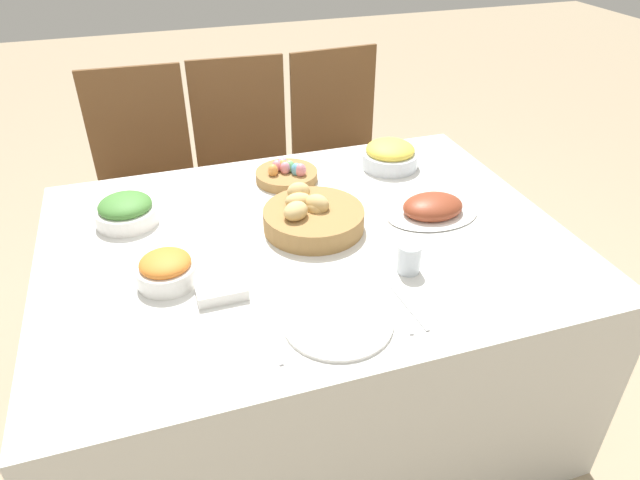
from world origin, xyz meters
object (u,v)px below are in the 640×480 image
at_px(bread_basket, 312,216).
at_px(pineapple_bowl, 390,155).
at_px(egg_basket, 287,174).
at_px(ham_platter, 433,208).
at_px(knife, 398,309).
at_px(carrot_bowl, 166,270).
at_px(green_salad_bowl, 126,211).
at_px(drinking_cup, 409,258).
at_px(chair_far_right, 342,155).
at_px(chair_far_center, 246,168).
at_px(chair_far_left, 147,182).
at_px(dinner_plate, 338,322).
at_px(fork, 274,337).
at_px(spoon, 409,307).
at_px(butter_dish, 222,291).

height_order(bread_basket, pineapple_bowl, bread_basket).
height_order(egg_basket, ham_platter, egg_basket).
distance_m(ham_platter, knife, 0.50).
relative_size(carrot_bowl, knife, 0.85).
xyz_separation_m(green_salad_bowl, drinking_cup, (0.73, -0.51, 0.00)).
bearing_deg(bread_basket, carrot_bowl, -162.39).
bearing_deg(bread_basket, ham_platter, -6.42).
xyz_separation_m(chair_far_right, knife, (-0.34, -1.34, 0.21)).
height_order(bread_basket, drinking_cup, bread_basket).
relative_size(pineapple_bowl, drinking_cup, 2.51).
xyz_separation_m(carrot_bowl, drinking_cup, (0.64, -0.15, 0.00)).
xyz_separation_m(chair_far_center, egg_basket, (0.05, -0.56, 0.23)).
distance_m(pineapple_bowl, knife, 0.84).
xyz_separation_m(chair_far_left, carrot_bowl, (0.02, -1.04, 0.25)).
height_order(chair_far_left, dinner_plate, chair_far_left).
xyz_separation_m(chair_far_center, drinking_cup, (0.23, -1.19, 0.25)).
bearing_deg(chair_far_center, bread_basket, -84.37).
bearing_deg(dinner_plate, fork, 180.00).
bearing_deg(spoon, chair_far_left, 110.12).
bearing_deg(spoon, drinking_cup, 61.50).
xyz_separation_m(ham_platter, butter_dish, (-0.72, -0.21, -0.01)).
xyz_separation_m(green_salad_bowl, knife, (0.63, -0.66, -0.04)).
distance_m(chair_far_right, butter_dish, 1.39).
relative_size(fork, spoon, 1.00).
relative_size(chair_far_right, spoon, 5.15).
bearing_deg(knife, dinner_plate, -176.11).
distance_m(egg_basket, knife, 0.79).
xyz_separation_m(bread_basket, egg_basket, (0.01, 0.34, -0.02)).
bearing_deg(ham_platter, drinking_cup, -129.08).
relative_size(dinner_plate, fork, 1.43).
bearing_deg(pineapple_bowl, egg_basket, 178.78).
height_order(carrot_bowl, fork, carrot_bowl).
bearing_deg(dinner_plate, ham_platter, 40.76).
bearing_deg(green_salad_bowl, butter_dish, -64.68).
xyz_separation_m(chair_far_center, dinner_plate, (-0.03, -1.34, 0.21)).
height_order(chair_far_right, green_salad_bowl, chair_far_right).
xyz_separation_m(chair_far_left, knife, (0.57, -1.34, 0.21)).
xyz_separation_m(fork, butter_dish, (-0.09, 0.20, 0.01)).
distance_m(chair_far_right, green_salad_bowl, 1.21).
xyz_separation_m(bread_basket, ham_platter, (0.39, -0.04, -0.02)).
bearing_deg(chair_far_left, egg_basket, -46.71).
relative_size(pineapple_bowl, dinner_plate, 0.77).
bearing_deg(butter_dish, chair_far_right, 56.58).
bearing_deg(carrot_bowl, dinner_plate, -38.29).
xyz_separation_m(chair_far_left, spoon, (0.60, -1.34, 0.21)).
bearing_deg(chair_far_right, fork, -120.39).
bearing_deg(green_salad_bowl, fork, -64.82).
distance_m(chair_far_center, carrot_bowl, 1.14).
relative_size(ham_platter, dinner_plate, 1.12).
distance_m(chair_far_center, spoon, 1.36).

